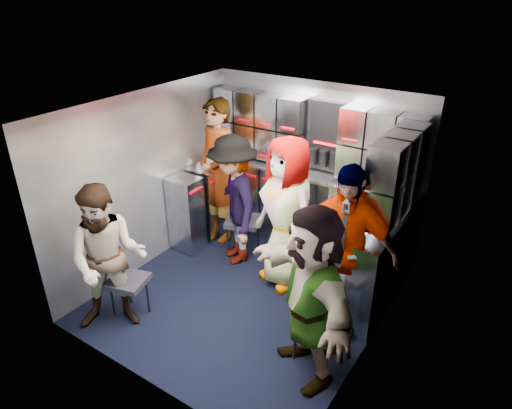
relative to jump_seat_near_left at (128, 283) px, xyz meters
The scene contains 29 objects.
floor 1.32m from the jump_seat_near_left, 48.18° to the left, with size 3.00×3.00×0.00m, color black.
wall_back 2.66m from the jump_seat_near_left, 70.98° to the left, with size 2.80×0.04×2.10m, color gray.
wall_left 1.28m from the jump_seat_near_left, 120.74° to the left, with size 0.04×3.00×2.10m, color gray.
wall_right 2.52m from the jump_seat_near_left, 22.76° to the left, with size 0.04×3.00×2.10m, color gray.
ceiling 2.13m from the jump_seat_near_left, 48.18° to the left, with size 2.80×3.00×0.02m, color silver.
cart_bank_back 2.39m from the jump_seat_near_left, 69.34° to the left, with size 2.68×0.38×0.99m, color gray.
cart_bank_left 1.54m from the jump_seat_near_left, 103.10° to the left, with size 0.38×0.76×0.99m, color gray.
counter 2.46m from the jump_seat_near_left, 69.34° to the left, with size 2.68×0.42×0.03m, color silver.
locker_bank_back 2.68m from the jump_seat_near_left, 69.84° to the left, with size 2.68×0.28×0.82m, color gray.
locker_bank_right 2.88m from the jump_seat_near_left, 38.11° to the left, with size 0.28×1.00×0.82m, color gray.
right_cabinet 2.60m from the jump_seat_near_left, 36.37° to the left, with size 0.28×1.20×1.00m, color gray.
coffee_niche 2.78m from the jump_seat_near_left, 66.52° to the left, with size 0.46×0.16×0.84m, color black, non-canonical shape.
red_latch_strip 2.25m from the jump_seat_near_left, 67.50° to the left, with size 2.60×0.02×0.03m, color #960010.
jump_seat_near_left is the anchor object (origin of this frame).
jump_seat_mid_left 1.65m from the jump_seat_near_left, 79.76° to the left, with size 0.52×0.51×0.48m.
jump_seat_center 1.90m from the jump_seat_near_left, 56.48° to the left, with size 0.36×0.35×0.40m.
jump_seat_mid_right 2.23m from the jump_seat_near_left, 33.25° to the left, with size 0.43×0.41×0.45m.
jump_seat_near_right 1.96m from the jump_seat_near_left, 15.18° to the left, with size 0.52×0.51×0.48m.
attendant_standing 1.89m from the jump_seat_near_left, 96.65° to the left, with size 0.69×0.45×1.89m, color black.
attendant_arc_a 0.42m from the jump_seat_near_left, 90.00° to the right, with size 0.75×0.58×1.54m, color black.
attendant_arc_b 1.54m from the jump_seat_near_left, 78.52° to the left, with size 1.04×0.60×1.61m, color black.
attendant_arc_c 1.82m from the jump_seat_near_left, 53.23° to the left, with size 0.86×0.56×1.75m, color black.
attendant_arc_d 2.19m from the jump_seat_near_left, 29.20° to the left, with size 1.03×0.43×1.76m, color black.
attendant_arc_e 1.97m from the jump_seat_near_left, ahead, with size 1.53×0.49×1.65m, color black.
bottle_left 2.31m from the jump_seat_near_left, 90.71° to the left, with size 0.07×0.07×0.26m, color white.
bottle_mid 2.40m from the jump_seat_near_left, 73.46° to the left, with size 0.07×0.07×0.24m, color white.
bottle_right 2.74m from the jump_seat_near_left, 55.97° to the left, with size 0.07×0.07×0.23m, color white.
cup_left 2.29m from the jump_seat_near_left, 96.93° to the left, with size 0.09×0.09×0.10m, color tan.
cup_right 2.88m from the jump_seat_near_left, 50.89° to the left, with size 0.07×0.07×0.10m, color tan.
Camera 1 is at (2.34, -3.38, 3.20)m, focal length 32.00 mm.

